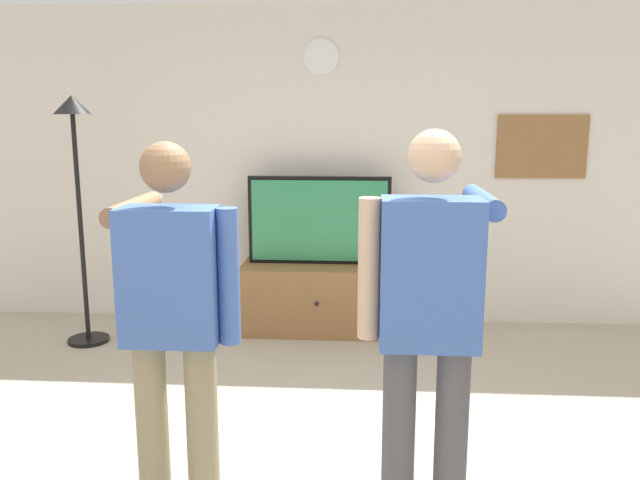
{
  "coord_description": "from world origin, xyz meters",
  "views": [
    {
      "loc": [
        0.21,
        -2.65,
        1.81
      ],
      "look_at": [
        -0.04,
        1.2,
        1.05
      ],
      "focal_mm": 36.51,
      "sensor_mm": 36.0,
      "label": 1
    }
  ],
  "objects_px": {
    "framed_picture": "(542,147)",
    "floor_lamp": "(76,169)",
    "person_standing_nearer_couch": "(429,316)",
    "tv_stand": "(319,297)",
    "television": "(319,220)",
    "wall_clock": "(321,57)",
    "person_standing_nearer_lamp": "(173,315)"
  },
  "relations": [
    {
      "from": "tv_stand",
      "to": "framed_picture",
      "type": "relative_size",
      "value": 1.73
    },
    {
      "from": "framed_picture",
      "to": "person_standing_nearer_couch",
      "type": "height_order",
      "value": "framed_picture"
    },
    {
      "from": "floor_lamp",
      "to": "tv_stand",
      "type": "bearing_deg",
      "value": 12.98
    },
    {
      "from": "wall_clock",
      "to": "framed_picture",
      "type": "height_order",
      "value": "wall_clock"
    },
    {
      "from": "floor_lamp",
      "to": "person_standing_nearer_couch",
      "type": "xyz_separation_m",
      "value": [
        2.46,
        -2.26,
        -0.39
      ]
    },
    {
      "from": "television",
      "to": "wall_clock",
      "type": "bearing_deg",
      "value": 90.0
    },
    {
      "from": "tv_stand",
      "to": "framed_picture",
      "type": "xyz_separation_m",
      "value": [
        1.83,
        0.3,
        1.25
      ]
    },
    {
      "from": "tv_stand",
      "to": "framed_picture",
      "type": "distance_m",
      "value": 2.24
    },
    {
      "from": "person_standing_nearer_lamp",
      "to": "television",
      "type": "bearing_deg",
      "value": 80.58
    },
    {
      "from": "framed_picture",
      "to": "floor_lamp",
      "type": "bearing_deg",
      "value": -168.93
    },
    {
      "from": "tv_stand",
      "to": "floor_lamp",
      "type": "distance_m",
      "value": 2.17
    },
    {
      "from": "wall_clock",
      "to": "framed_picture",
      "type": "relative_size",
      "value": 0.39
    },
    {
      "from": "wall_clock",
      "to": "person_standing_nearer_couch",
      "type": "xyz_separation_m",
      "value": [
        0.63,
        -2.97,
        -1.27
      ]
    },
    {
      "from": "wall_clock",
      "to": "floor_lamp",
      "type": "relative_size",
      "value": 0.15
    },
    {
      "from": "television",
      "to": "wall_clock",
      "type": "xyz_separation_m",
      "value": [
        -0.0,
        0.24,
        1.33
      ]
    },
    {
      "from": "tv_stand",
      "to": "person_standing_nearer_couch",
      "type": "height_order",
      "value": "person_standing_nearer_couch"
    },
    {
      "from": "framed_picture",
      "to": "person_standing_nearer_couch",
      "type": "distance_m",
      "value": 3.25
    },
    {
      "from": "television",
      "to": "person_standing_nearer_couch",
      "type": "bearing_deg",
      "value": -76.9
    },
    {
      "from": "television",
      "to": "framed_picture",
      "type": "bearing_deg",
      "value": 7.72
    },
    {
      "from": "television",
      "to": "person_standing_nearer_couch",
      "type": "distance_m",
      "value": 2.8
    },
    {
      "from": "floor_lamp",
      "to": "framed_picture",
      "type": "bearing_deg",
      "value": 11.07
    },
    {
      "from": "wall_clock",
      "to": "television",
      "type": "bearing_deg",
      "value": -90.0
    },
    {
      "from": "television",
      "to": "framed_picture",
      "type": "relative_size",
      "value": 1.59
    },
    {
      "from": "tv_stand",
      "to": "wall_clock",
      "type": "relative_size",
      "value": 4.4
    },
    {
      "from": "person_standing_nearer_lamp",
      "to": "person_standing_nearer_couch",
      "type": "distance_m",
      "value": 1.08
    },
    {
      "from": "television",
      "to": "person_standing_nearer_lamp",
      "type": "distance_m",
      "value": 2.72
    },
    {
      "from": "television",
      "to": "person_standing_nearer_couch",
      "type": "height_order",
      "value": "person_standing_nearer_couch"
    },
    {
      "from": "framed_picture",
      "to": "floor_lamp",
      "type": "distance_m",
      "value": 3.73
    },
    {
      "from": "wall_clock",
      "to": "floor_lamp",
      "type": "height_order",
      "value": "wall_clock"
    },
    {
      "from": "television",
      "to": "person_standing_nearer_lamp",
      "type": "bearing_deg",
      "value": -99.42
    },
    {
      "from": "wall_clock",
      "to": "person_standing_nearer_couch",
      "type": "height_order",
      "value": "wall_clock"
    },
    {
      "from": "television",
      "to": "floor_lamp",
      "type": "distance_m",
      "value": 1.94
    }
  ]
}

